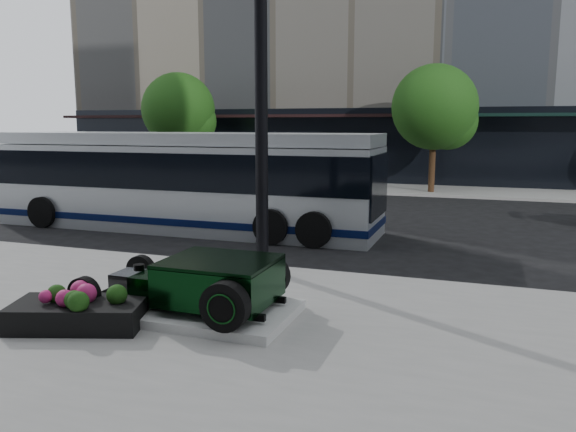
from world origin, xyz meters
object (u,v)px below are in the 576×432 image
(hot_rod, at_px, (208,281))
(lamppost, at_px, (261,74))
(transit_bus, at_px, (183,180))
(flower_planter, at_px, (78,312))

(hot_rod, relative_size, lamppost, 0.37)
(lamppost, bearing_deg, transit_bus, 135.65)
(hot_rod, height_order, flower_planter, hot_rod)
(lamppost, xyz_separation_m, transit_bus, (-4.32, 4.22, -2.70))
(hot_rod, bearing_deg, flower_planter, -146.59)
(transit_bus, bearing_deg, flower_planter, -70.58)
(flower_planter, relative_size, transit_bus, 0.18)
(lamppost, relative_size, transit_bus, 0.73)
(hot_rod, xyz_separation_m, transit_bus, (-4.58, 7.22, 0.79))
(hot_rod, height_order, lamppost, lamppost)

